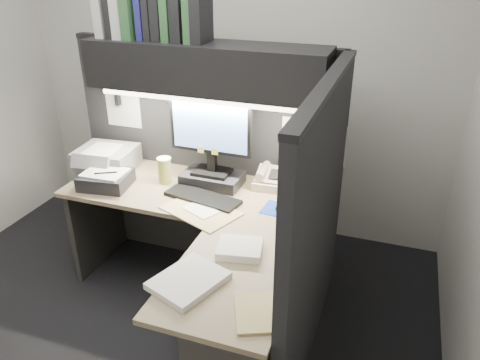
# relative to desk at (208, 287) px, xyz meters

# --- Properties ---
(floor) EXTENTS (3.50, 3.50, 0.00)m
(floor) POSITION_rel_desk_xyz_m (-0.43, 0.00, -0.44)
(floor) COLOR black
(floor) RESTS_ON ground
(wall_back) EXTENTS (3.50, 0.04, 2.70)m
(wall_back) POSITION_rel_desk_xyz_m (-0.43, 1.50, 0.91)
(wall_back) COLOR beige
(wall_back) RESTS_ON floor
(partition_back) EXTENTS (1.90, 0.06, 1.60)m
(partition_back) POSITION_rel_desk_xyz_m (-0.40, 0.93, 0.36)
(partition_back) COLOR black
(partition_back) RESTS_ON floor
(partition_right) EXTENTS (0.06, 1.50, 1.60)m
(partition_right) POSITION_rel_desk_xyz_m (0.55, 0.18, 0.36)
(partition_right) COLOR black
(partition_right) RESTS_ON floor
(desk) EXTENTS (1.70, 1.53, 0.73)m
(desk) POSITION_rel_desk_xyz_m (0.00, 0.00, 0.00)
(desk) COLOR #826B53
(desk) RESTS_ON floor
(overhead_shelf) EXTENTS (1.55, 0.34, 0.30)m
(overhead_shelf) POSITION_rel_desk_xyz_m (-0.30, 0.75, 1.06)
(overhead_shelf) COLOR black
(overhead_shelf) RESTS_ON partition_back
(task_light_tube) EXTENTS (1.32, 0.04, 0.04)m
(task_light_tube) POSITION_rel_desk_xyz_m (-0.30, 0.61, 0.89)
(task_light_tube) COLOR white
(task_light_tube) RESTS_ON overhead_shelf
(monitor) EXTENTS (0.55, 0.25, 0.60)m
(monitor) POSITION_rel_desk_xyz_m (-0.25, 0.69, 0.52)
(monitor) COLOR black
(monitor) RESTS_ON desk
(keyboard) EXTENTS (0.52, 0.26, 0.02)m
(keyboard) POSITION_rel_desk_xyz_m (-0.22, 0.46, 0.30)
(keyboard) COLOR black
(keyboard) RESTS_ON desk
(mousepad) EXTENTS (0.21, 0.20, 0.00)m
(mousepad) POSITION_rel_desk_xyz_m (0.27, 0.50, 0.29)
(mousepad) COLOR navy
(mousepad) RESTS_ON desk
(mouse) EXTENTS (0.06, 0.10, 0.04)m
(mouse) POSITION_rel_desk_xyz_m (0.28, 0.49, 0.31)
(mouse) COLOR black
(mouse) RESTS_ON mousepad
(telephone) EXTENTS (0.25, 0.26, 0.10)m
(telephone) POSITION_rel_desk_xyz_m (0.15, 0.80, 0.34)
(telephone) COLOR beige
(telephone) RESTS_ON desk
(coffee_cup) EXTENTS (0.12, 0.12, 0.17)m
(coffee_cup) POSITION_rel_desk_xyz_m (-0.56, 0.61, 0.37)
(coffee_cup) COLOR #C1C14D
(coffee_cup) RESTS_ON desk
(printer) EXTENTS (0.42, 0.37, 0.16)m
(printer) POSITION_rel_desk_xyz_m (-1.06, 0.67, 0.37)
(printer) COLOR gray
(printer) RESTS_ON desk
(notebook_stack) EXTENTS (0.35, 0.30, 0.09)m
(notebook_stack) POSITION_rel_desk_xyz_m (-0.90, 0.42, 0.33)
(notebook_stack) COLOR black
(notebook_stack) RESTS_ON desk
(open_folder) EXTENTS (0.53, 0.44, 0.01)m
(open_folder) POSITION_rel_desk_xyz_m (-0.17, 0.32, 0.29)
(open_folder) COLOR tan
(open_folder) RESTS_ON desk
(paper_stack_a) EXTENTS (0.27, 0.24, 0.04)m
(paper_stack_a) POSITION_rel_desk_xyz_m (0.19, -0.00, 0.31)
(paper_stack_a) COLOR white
(paper_stack_a) RESTS_ON desk
(paper_stack_b) EXTENTS (0.36, 0.40, 0.03)m
(paper_stack_b) POSITION_rel_desk_xyz_m (0.05, -0.33, 0.30)
(paper_stack_b) COLOR white
(paper_stack_b) RESTS_ON desk
(manila_stack) EXTENTS (0.29, 0.32, 0.01)m
(manila_stack) POSITION_rel_desk_xyz_m (0.42, -0.41, 0.29)
(manila_stack) COLOR tan
(manila_stack) RESTS_ON desk
(binder_row) EXTENTS (0.73, 0.25, 0.30)m
(binder_row) POSITION_rel_desk_xyz_m (-0.64, 0.76, 1.35)
(binder_row) COLOR #BCBBB7
(binder_row) RESTS_ON overhead_shelf
(pinned_papers) EXTENTS (1.76, 1.31, 0.51)m
(pinned_papers) POSITION_rel_desk_xyz_m (-0.00, 0.56, 0.61)
(pinned_papers) COLOR white
(pinned_papers) RESTS_ON partition_back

